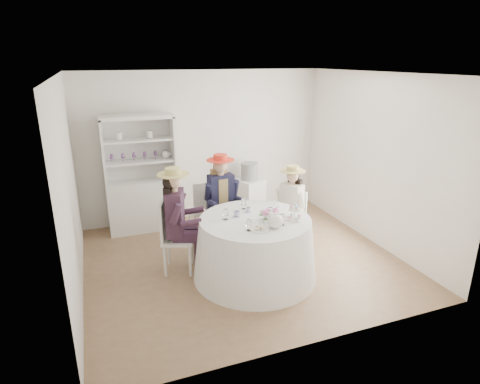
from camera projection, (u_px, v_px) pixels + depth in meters
name	position (u px, v px, depth m)	size (l,w,h in m)	color
ground	(242.00, 260.00, 6.04)	(4.50, 4.50, 0.00)	brown
ceiling	(243.00, 74.00, 5.18)	(4.50, 4.50, 0.00)	white
wall_back	(204.00, 146.00, 7.39)	(4.50, 4.50, 0.00)	silver
wall_front	(317.00, 228.00, 3.84)	(4.50, 4.50, 0.00)	silver
wall_left	(70.00, 192.00, 4.87)	(4.50, 4.50, 0.00)	silver
wall_right	(375.00, 160.00, 6.36)	(4.50, 4.50, 0.00)	silver
tea_table	(255.00, 248.00, 5.47)	(1.70, 1.70, 0.86)	white
hutch	(142.00, 190.00, 6.94)	(1.28, 0.68, 2.01)	silver
side_table	(249.00, 197.00, 7.65)	(0.46, 0.46, 0.72)	silver
hatbox	(249.00, 171.00, 7.49)	(0.32, 0.32, 0.32)	black
guest_left	(177.00, 215.00, 5.48)	(0.62, 0.57, 1.52)	silver
guest_mid	(221.00, 196.00, 6.24)	(0.55, 0.57, 1.51)	silver
guest_right	(291.00, 203.00, 6.22)	(0.57, 0.52, 1.34)	silver
spare_chair	(203.00, 208.00, 6.63)	(0.44, 0.44, 1.00)	silver
teacup_a	(237.00, 214.00, 5.39)	(0.09, 0.09, 0.07)	white
teacup_b	(248.00, 210.00, 5.56)	(0.07, 0.07, 0.06)	white
teacup_c	(271.00, 211.00, 5.52)	(0.09, 0.09, 0.07)	white
flower_bowl	(271.00, 218.00, 5.29)	(0.21, 0.21, 0.05)	white
flower_arrangement	(270.00, 213.00, 5.27)	(0.20, 0.20, 0.08)	pink
table_teapot	(275.00, 221.00, 5.03)	(0.28, 0.20, 0.21)	white
sandwich_plate	(260.00, 229.00, 4.98)	(0.24, 0.24, 0.05)	white
cupcake_stand	(294.00, 215.00, 5.27)	(0.22, 0.22, 0.21)	white
stemware_set	(255.00, 213.00, 5.31)	(0.83, 0.80, 0.15)	white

